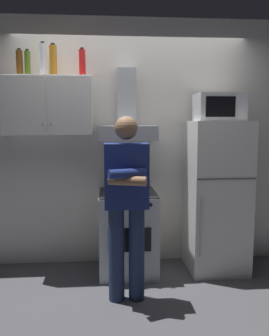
% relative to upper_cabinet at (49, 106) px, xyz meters
% --- Properties ---
extents(ground_plane, '(7.00, 7.00, 0.00)m').
position_rel_upper_cabinet_xyz_m(ground_plane, '(0.85, -0.37, -1.75)').
color(ground_plane, '#4C4C51').
extents(back_wall_tiled, '(4.80, 0.10, 2.70)m').
position_rel_upper_cabinet_xyz_m(back_wall_tiled, '(0.85, 0.23, -0.40)').
color(back_wall_tiled, silver).
rests_on(back_wall_tiled, ground_plane).
extents(upper_cabinet, '(0.90, 0.37, 0.60)m').
position_rel_upper_cabinet_xyz_m(upper_cabinet, '(0.00, 0.00, 0.00)').
color(upper_cabinet, white).
extents(stove_oven, '(0.60, 0.62, 0.87)m').
position_rel_upper_cabinet_xyz_m(stove_oven, '(0.80, -0.13, -1.32)').
color(stove_oven, white).
rests_on(stove_oven, ground_plane).
extents(range_hood, '(0.60, 0.44, 0.75)m').
position_rel_upper_cabinet_xyz_m(range_hood, '(0.80, 0.00, -0.15)').
color(range_hood, '#B7BABF').
extents(refrigerator, '(0.60, 0.62, 1.60)m').
position_rel_upper_cabinet_xyz_m(refrigerator, '(1.75, -0.12, -0.95)').
color(refrigerator, white).
rests_on(refrigerator, ground_plane).
extents(microwave, '(0.48, 0.37, 0.28)m').
position_rel_upper_cabinet_xyz_m(microwave, '(1.75, -0.11, -0.01)').
color(microwave, '#B7BABF').
rests_on(microwave, refrigerator).
extents(person_standing, '(0.38, 0.33, 1.64)m').
position_rel_upper_cabinet_xyz_m(person_standing, '(0.75, -0.73, -0.85)').
color(person_standing, navy).
rests_on(person_standing, ground_plane).
extents(bottle_beer_brown, '(0.07, 0.07, 0.27)m').
position_rel_upper_cabinet_xyz_m(bottle_beer_brown, '(-0.28, 0.01, 0.43)').
color(bottle_beer_brown, brown).
rests_on(bottle_beer_brown, upper_cabinet).
extents(bottle_liquor_amber, '(0.08, 0.08, 0.33)m').
position_rel_upper_cabinet_xyz_m(bottle_liquor_amber, '(0.05, 0.02, 0.46)').
color(bottle_liquor_amber, '#B7721E').
rests_on(bottle_liquor_amber, upper_cabinet).
extents(bottle_vodka_clear, '(0.07, 0.07, 0.34)m').
position_rel_upper_cabinet_xyz_m(bottle_vodka_clear, '(-0.05, 0.01, 0.46)').
color(bottle_vodka_clear, silver).
rests_on(bottle_vodka_clear, upper_cabinet).
extents(bottle_soda_red, '(0.07, 0.07, 0.29)m').
position_rel_upper_cabinet_xyz_m(bottle_soda_red, '(0.34, 0.03, 0.44)').
color(bottle_soda_red, red).
rests_on(bottle_soda_red, upper_cabinet).
extents(bottle_olive_oil, '(0.06, 0.06, 0.26)m').
position_rel_upper_cabinet_xyz_m(bottle_olive_oil, '(-0.20, -0.02, 0.42)').
color(bottle_olive_oil, '#4C6B19').
rests_on(bottle_olive_oil, upper_cabinet).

